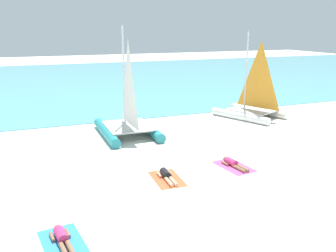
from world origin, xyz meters
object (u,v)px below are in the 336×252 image
object	(u,v)px
sailboat_teal	(128,120)
sunbather_right	(233,163)
sunbather_middle	(167,175)
sailboat_white	(251,105)
towel_left	(63,243)
towel_middle	(167,179)
towel_right	(234,166)
sunbather_left	(62,238)

from	to	relation	value
sailboat_teal	sunbather_right	distance (m)	7.04
sunbather_middle	sunbather_right	bearing A→B (deg)	5.78
sailboat_teal	sunbather_middle	distance (m)	6.55
sailboat_white	towel_left	bearing A→B (deg)	-164.69
sailboat_teal	sunbather_middle	xyz separation A→B (m)	(-0.18, -6.50, -0.76)
towel_middle	towel_right	world-z (taller)	same
towel_right	sunbather_right	bearing A→B (deg)	97.55
sailboat_white	sunbather_left	size ratio (longest dim) A/B	3.61
towel_left	towel_right	xyz separation A→B (m)	(7.61, 3.35, 0.00)
towel_left	towel_middle	size ratio (longest dim) A/B	1.00
sailboat_white	sunbather_left	distance (m)	17.25
sunbather_left	towel_middle	bearing A→B (deg)	27.34
towel_left	sunbather_middle	xyz separation A→B (m)	(4.40, 3.23, 0.13)
towel_left	sunbather_right	size ratio (longest dim) A/B	1.21
sailboat_teal	sailboat_white	xyz separation A→B (m)	(8.87, 1.10, -0.05)
towel_left	sunbather_right	distance (m)	8.34
sailboat_teal	towel_right	bearing A→B (deg)	-64.29
sailboat_white	towel_right	bearing A→B (deg)	-151.52
sailboat_white	sunbather_middle	distance (m)	11.84
towel_right	sunbather_right	distance (m)	0.14
sailboat_teal	sunbather_middle	bearing A→B (deg)	-91.31
towel_middle	towel_left	bearing A→B (deg)	-144.28
towel_left	sunbather_middle	size ratio (longest dim) A/B	1.21
towel_left	sunbather_left	xyz separation A→B (m)	(-0.01, 0.07, 0.13)
towel_left	sunbather_right	bearing A→B (deg)	24.20
sailboat_white	sunbather_right	world-z (taller)	sailboat_white
towel_middle	sunbather_middle	xyz separation A→B (m)	(0.00, 0.07, 0.13)
sailboat_teal	sunbather_left	world-z (taller)	sailboat_teal
towel_middle	sunbather_right	bearing A→B (deg)	4.57
sunbather_left	towel_right	distance (m)	8.30
sailboat_teal	towel_middle	bearing A→B (deg)	-91.32
sailboat_teal	sunbather_left	bearing A→B (deg)	-115.13
sunbather_left	sunbather_right	distance (m)	8.32
towel_middle	sunbather_right	world-z (taller)	sunbather_right
towel_middle	sunbather_middle	distance (m)	0.14
sunbather_middle	sailboat_white	bearing A→B (deg)	42.41
sunbather_middle	sunbather_right	distance (m)	3.21
towel_middle	sunbather_middle	world-z (taller)	sunbather_middle
sailboat_teal	towel_left	xyz separation A→B (m)	(-4.58, -9.73, -0.89)
towel_middle	towel_right	xyz separation A→B (m)	(3.22, 0.19, 0.00)
sailboat_teal	sunbather_middle	size ratio (longest dim) A/B	3.84
sailboat_white	sunbather_right	xyz separation A→B (m)	(-5.85, -7.41, -0.71)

